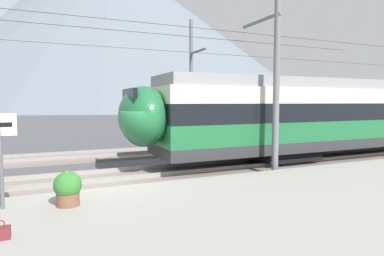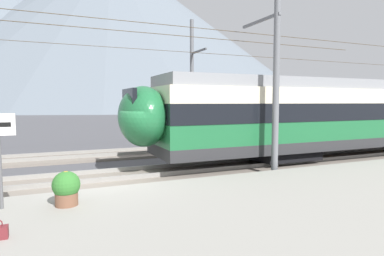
% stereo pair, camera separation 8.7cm
% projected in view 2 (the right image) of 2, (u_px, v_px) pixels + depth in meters
% --- Properties ---
extents(ground_plane, '(400.00, 400.00, 0.00)m').
position_uv_depth(ground_plane, '(108.00, 191.00, 10.34)').
color(ground_plane, '#4C4C51').
extents(track_near, '(120.00, 3.00, 0.28)m').
position_uv_depth(track_near, '(101.00, 179.00, 11.64)').
color(track_near, slate).
rests_on(track_near, ground).
extents(track_far, '(120.00, 3.00, 0.28)m').
position_uv_depth(track_far, '(87.00, 156.00, 16.48)').
color(track_far, slate).
rests_on(track_far, ground).
extents(catenary_mast_mid, '(49.29, 2.39, 8.11)m').
position_uv_depth(catenary_mast_mid, '(274.00, 63.00, 11.91)').
color(catenary_mast_mid, slate).
rests_on(catenary_mast_mid, ground).
extents(catenary_mast_far_side, '(49.29, 2.24, 7.94)m').
position_uv_depth(catenary_mast_far_side, '(193.00, 81.00, 20.42)').
color(catenary_mast_far_side, slate).
rests_on(catenary_mast_far_side, ground).
extents(potted_plant_by_shelter, '(0.64, 0.64, 0.81)m').
position_uv_depth(potted_plant_by_shelter, '(66.00, 187.00, 7.65)').
color(potted_plant_by_shelter, brown).
rests_on(potted_plant_by_shelter, platform_slab).
extents(mountain_central_peak, '(203.75, 203.75, 78.75)m').
position_uv_depth(mountain_central_peak, '(113.00, 31.00, 167.84)').
color(mountain_central_peak, slate).
rests_on(mountain_central_peak, ground).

